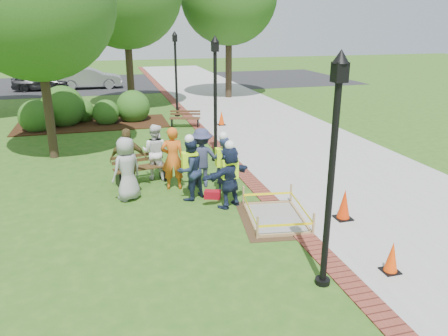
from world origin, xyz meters
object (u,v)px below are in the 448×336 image
object	(u,v)px
wet_concrete_pad	(276,211)
hivis_worker_c	(190,168)
lamp_near	(333,157)
cone_front	(392,258)
hivis_worker_a	(230,174)
hivis_worker_b	(223,162)
bench_near	(141,174)

from	to	relation	value
wet_concrete_pad	hivis_worker_c	bearing A→B (deg)	133.40
lamp_near	cone_front	bearing A→B (deg)	-0.36
lamp_near	hivis_worker_a	bearing A→B (deg)	99.63
wet_concrete_pad	hivis_worker_b	size ratio (longest dim) A/B	1.42
bench_near	hivis_worker_a	xyz separation A→B (m)	(2.09, -2.44, 0.63)
lamp_near	hivis_worker_a	distance (m)	4.31
hivis_worker_a	bench_near	bearing A→B (deg)	130.63
hivis_worker_c	lamp_near	bearing A→B (deg)	-71.74
hivis_worker_a	hivis_worker_c	size ratio (longest dim) A/B	0.98
hivis_worker_b	wet_concrete_pad	bearing A→B (deg)	-70.81
hivis_worker_a	cone_front	bearing A→B (deg)	-61.74
bench_near	hivis_worker_b	world-z (taller)	hivis_worker_b
wet_concrete_pad	hivis_worker_b	bearing A→B (deg)	109.19
hivis_worker_a	hivis_worker_b	bearing A→B (deg)	83.38
lamp_near	hivis_worker_c	xyz separation A→B (m)	(-1.56, 4.73, -1.57)
hivis_worker_a	lamp_near	bearing A→B (deg)	-80.37
cone_front	lamp_near	bearing A→B (deg)	179.64
bench_near	cone_front	distance (m)	7.67
hivis_worker_a	hivis_worker_c	world-z (taller)	hivis_worker_c
bench_near	hivis_worker_a	size ratio (longest dim) A/B	0.92
hivis_worker_b	hivis_worker_c	xyz separation A→B (m)	(-1.02, -0.29, 0.03)
lamp_near	hivis_worker_b	xyz separation A→B (m)	(-0.55, 5.03, -1.59)
hivis_worker_c	cone_front	bearing A→B (deg)	-57.52
cone_front	hivis_worker_a	distance (m)	4.53
bench_near	hivis_worker_c	size ratio (longest dim) A/B	0.90
cone_front	hivis_worker_b	size ratio (longest dim) A/B	0.37
hivis_worker_c	wet_concrete_pad	bearing A→B (deg)	-46.60
hivis_worker_b	bench_near	bearing A→B (deg)	148.38
cone_front	lamp_near	world-z (taller)	lamp_near
wet_concrete_pad	hivis_worker_b	xyz separation A→B (m)	(-0.75, 2.16, 0.65)
lamp_near	hivis_worker_c	size ratio (longest dim) A/B	2.32
wet_concrete_pad	bench_near	bearing A→B (deg)	130.10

